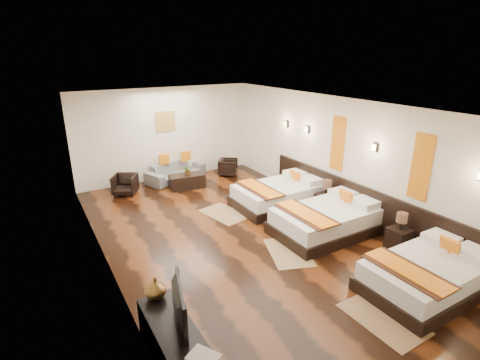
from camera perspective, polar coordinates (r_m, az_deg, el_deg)
floor at (r=7.92m, az=1.12°, el=-9.25°), size 5.50×9.50×0.01m
ceiling at (r=7.03m, az=1.27°, el=11.23°), size 5.50×9.50×0.01m
back_wall at (r=11.52m, az=-11.42°, el=7.00°), size 5.50×0.01×2.80m
left_wall at (r=6.44m, az=-20.15°, el=-3.71°), size 0.01×9.50×2.80m
right_wall at (r=9.05m, az=16.20°, el=3.24°), size 0.01×9.50×2.80m
headboard_panel at (r=8.83m, az=19.17°, el=-4.02°), size 0.08×6.60×0.90m
bed_near at (r=7.04m, az=27.21°, el=-12.91°), size 2.18×1.37×0.83m
bed_mid at (r=8.32m, az=13.41°, el=-6.00°), size 2.33×1.46×0.89m
bed_far at (r=9.55m, az=6.13°, el=-2.24°), size 2.26×1.42×0.86m
nightstand_a at (r=8.13m, az=23.45°, el=-8.00°), size 0.40×0.40×0.78m
nightstand_b at (r=9.36m, az=13.17°, el=-3.15°), size 0.42×0.42×0.83m
jute_mat_near at (r=6.26m, az=21.28°, el=-19.44°), size 0.77×1.21×0.01m
jute_mat_mid at (r=7.52m, az=7.54°, el=-11.05°), size 1.12×1.39×0.01m
jute_mat_far at (r=9.10m, az=-2.47°, el=-5.25°), size 0.99×1.33×0.01m
tv_console at (r=5.08m, az=-9.51°, el=-24.76°), size 0.50×1.80×0.55m
tv at (r=4.89m, az=-10.24°, el=-18.51°), size 0.36×0.91×0.53m
figurine at (r=5.40m, az=-13.01°, el=-16.05°), size 0.36×0.36×0.31m
sofa at (r=11.58m, az=-9.92°, el=1.41°), size 2.06×1.38×0.56m
armchair_left at (r=10.72m, az=-17.41°, el=-0.66°), size 0.84×0.85×0.57m
armchair_right at (r=11.84m, az=-1.86°, el=2.02°), size 0.81×0.81×0.53m
coffee_table at (r=10.85m, az=-8.26°, el=-0.19°), size 1.05×0.62×0.40m
table_plant at (r=10.75m, az=-8.13°, el=1.57°), size 0.32×0.30×0.28m
orange_panel_a at (r=7.84m, az=26.29°, el=1.82°), size 0.04×0.40×1.30m
orange_panel_b at (r=9.16m, az=14.94°, el=5.50°), size 0.04×0.40×1.30m
sconce_mid at (r=8.40m, az=20.19°, el=4.78°), size 0.07×0.12×0.18m
sconce_far at (r=9.89m, az=10.39°, el=7.72°), size 0.07×0.12×0.18m
sconce_lounge at (r=10.57m, az=7.20°, el=8.62°), size 0.07×0.12×0.18m
gold_artwork at (r=11.43m, az=-11.52°, el=8.94°), size 0.60×0.04×0.60m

